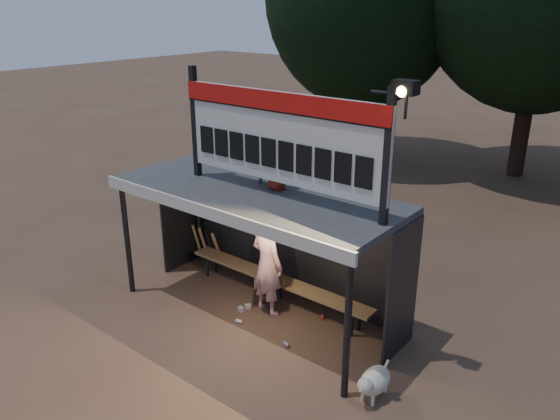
# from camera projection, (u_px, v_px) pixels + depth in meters

# --- Properties ---
(ground) EXTENTS (80.00, 80.00, 0.00)m
(ground) POSITION_uv_depth(u_px,v_px,m) (257.00, 313.00, 9.77)
(ground) COLOR #4E3527
(ground) RESTS_ON ground
(player) EXTENTS (0.74, 0.53, 1.88)m
(player) POSITION_uv_depth(u_px,v_px,m) (267.00, 264.00, 9.48)
(player) COLOR white
(player) RESTS_ON ground
(child_a) EXTENTS (0.57, 0.50, 0.98)m
(child_a) POSITION_uv_depth(u_px,v_px,m) (264.00, 154.00, 9.17)
(child_a) COLOR gray
(child_a) RESTS_ON dugout_shelter
(child_b) EXTENTS (0.56, 0.50, 0.97)m
(child_b) POSITION_uv_depth(u_px,v_px,m) (277.00, 161.00, 8.82)
(child_b) COLOR maroon
(child_b) RESTS_ON dugout_shelter
(dugout_shelter) EXTENTS (5.10, 2.08, 2.32)m
(dugout_shelter) POSITION_uv_depth(u_px,v_px,m) (265.00, 213.00, 9.28)
(dugout_shelter) COLOR #39393B
(dugout_shelter) RESTS_ON ground
(scoreboard_assembly) EXTENTS (4.10, 0.27, 1.99)m
(scoreboard_assembly) POSITION_uv_depth(u_px,v_px,m) (282.00, 135.00, 8.25)
(scoreboard_assembly) COLOR black
(scoreboard_assembly) RESTS_ON dugout_shelter
(bench) EXTENTS (4.00, 0.35, 0.48)m
(bench) POSITION_uv_depth(u_px,v_px,m) (277.00, 280.00, 10.01)
(bench) COLOR olive
(bench) RESTS_ON ground
(dog) EXTENTS (0.36, 0.81, 0.49)m
(dog) POSITION_uv_depth(u_px,v_px,m) (374.00, 381.00, 7.57)
(dog) COLOR beige
(dog) RESTS_ON ground
(bats) EXTENTS (0.69, 0.35, 0.84)m
(bats) POSITION_uv_depth(u_px,v_px,m) (207.00, 246.00, 11.43)
(bats) COLOR #A4824C
(bats) RESTS_ON ground
(litter) EXTENTS (1.43, 1.16, 0.08)m
(litter) POSITION_uv_depth(u_px,v_px,m) (265.00, 316.00, 9.60)
(litter) COLOR #B1201E
(litter) RESTS_ON ground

